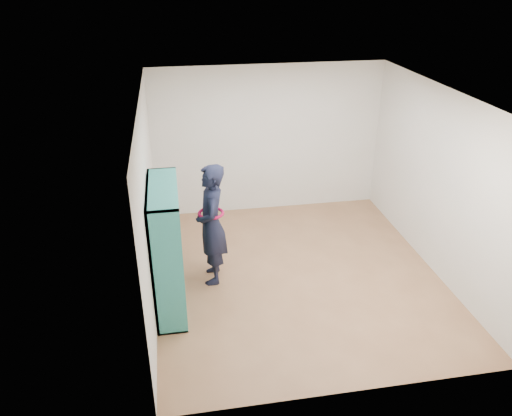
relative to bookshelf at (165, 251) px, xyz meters
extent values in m
plane|color=brown|center=(1.83, 0.39, -0.82)|extent=(4.50, 4.50, 0.00)
plane|color=white|center=(1.83, 0.39, 1.78)|extent=(4.50, 4.50, 0.00)
cube|color=silver|center=(-0.17, 0.39, 0.48)|extent=(0.02, 4.50, 2.60)
cube|color=silver|center=(3.83, 0.39, 0.48)|extent=(0.02, 4.50, 2.60)
cube|color=silver|center=(1.83, 2.64, 0.48)|extent=(4.00, 0.02, 2.60)
cube|color=silver|center=(1.83, -1.86, 0.48)|extent=(4.00, 0.02, 2.60)
cube|color=teal|center=(0.03, -0.60, 0.02)|extent=(0.37, 0.03, 1.68)
cube|color=teal|center=(0.03, 0.63, 0.02)|extent=(0.37, 0.03, 1.68)
cube|color=teal|center=(0.03, 0.01, -0.81)|extent=(0.37, 1.26, 0.03)
cube|color=teal|center=(0.03, 0.01, 0.85)|extent=(0.37, 1.26, 0.03)
cube|color=teal|center=(-0.14, 0.01, 0.02)|extent=(0.03, 1.26, 1.68)
cube|color=teal|center=(0.03, -0.19, 0.02)|extent=(0.34, 0.03, 1.63)
cube|color=teal|center=(0.03, 0.22, 0.02)|extent=(0.34, 0.03, 1.63)
cube|color=teal|center=(0.03, 0.01, -0.38)|extent=(0.34, 1.21, 0.03)
cube|color=teal|center=(0.03, 0.01, 0.02)|extent=(0.34, 1.21, 0.03)
cube|color=teal|center=(0.03, 0.01, 0.43)|extent=(0.34, 1.21, 0.03)
cube|color=beige|center=(0.05, -0.40, -0.73)|extent=(0.23, 0.15, 0.09)
cube|color=black|center=(0.06, -0.45, -0.24)|extent=(0.19, 0.17, 0.26)
cube|color=maroon|center=(0.06, -0.45, 0.19)|extent=(0.19, 0.17, 0.31)
cube|color=silver|center=(0.05, -0.40, 0.49)|extent=(0.23, 0.15, 0.09)
cube|color=navy|center=(0.06, -0.05, -0.62)|extent=(0.19, 0.17, 0.31)
cube|color=brown|center=(0.06, -0.05, -0.21)|extent=(0.19, 0.17, 0.31)
cube|color=#BFB28C|center=(0.05, 0.01, 0.07)|extent=(0.23, 0.15, 0.06)
cube|color=#26594C|center=(0.06, -0.05, 0.56)|extent=(0.19, 0.17, 0.24)
cube|color=beige|center=(0.06, 0.36, -0.67)|extent=(0.19, 0.17, 0.22)
cube|color=black|center=(0.05, 0.41, -0.33)|extent=(0.23, 0.15, 0.09)
cube|color=maroon|center=(0.06, 0.36, 0.14)|extent=(0.19, 0.17, 0.21)
cube|color=silver|center=(0.06, 0.36, 0.58)|extent=(0.19, 0.17, 0.28)
imported|color=black|center=(0.63, 0.51, 0.05)|extent=(0.45, 0.66, 1.73)
torus|color=#A80C3D|center=(0.63, 0.51, 0.22)|extent=(0.38, 0.38, 0.04)
cube|color=silver|center=(0.50, 0.62, 0.16)|extent=(0.01, 0.11, 0.14)
cube|color=black|center=(0.50, 0.62, 0.16)|extent=(0.01, 0.11, 0.14)
camera|label=1|loc=(0.20, -5.49, 3.25)|focal=35.00mm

